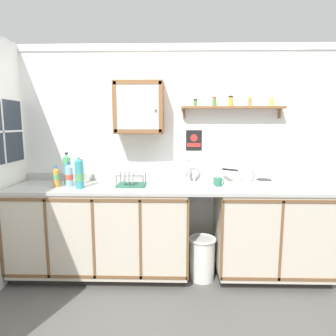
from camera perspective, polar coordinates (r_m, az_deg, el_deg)
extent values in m
plane|color=#565451|center=(3.00, 0.02, -23.39)|extent=(6.23, 6.23, 0.00)
cube|color=white|center=(3.29, 0.32, 2.00)|extent=(3.83, 0.05, 2.42)
cube|color=white|center=(3.33, 0.33, 22.19)|extent=(3.83, 0.02, 0.05)
cube|color=black|center=(3.43, -12.33, -18.44)|extent=(1.74, 0.56, 0.08)
cube|color=beige|center=(3.22, -12.73, -11.30)|extent=(1.78, 0.62, 0.85)
cube|color=brown|center=(2.82, -14.53, -6.06)|extent=(1.78, 0.01, 0.03)
cube|color=brown|center=(3.10, -13.98, -19.77)|extent=(1.78, 0.01, 0.03)
cube|color=brown|center=(3.28, -29.68, -11.85)|extent=(0.02, 0.01, 0.78)
cube|color=brown|center=(3.08, -22.42, -12.66)|extent=(0.02, 0.01, 0.78)
cube|color=brown|center=(2.94, -14.25, -13.33)|extent=(0.02, 0.01, 0.78)
cube|color=brown|center=(2.85, -5.37, -13.76)|extent=(0.02, 0.01, 0.78)
cube|color=brown|center=(2.84, 3.84, -13.88)|extent=(0.02, 0.01, 0.78)
cube|color=black|center=(3.49, 18.64, -18.25)|extent=(1.07, 0.56, 0.08)
cube|color=beige|center=(3.28, 19.19, -11.21)|extent=(1.09, 0.62, 0.85)
cube|color=brown|center=(2.89, 21.45, -6.05)|extent=(1.09, 0.01, 0.03)
cube|color=brown|center=(3.16, 20.66, -19.50)|extent=(1.09, 0.01, 0.03)
cube|color=brown|center=(2.87, 10.38, -13.75)|extent=(0.02, 0.01, 0.78)
cube|color=brown|center=(3.00, 21.04, -13.17)|extent=(0.02, 0.01, 0.78)
cube|color=#B2B2AD|center=(3.00, 0.20, -3.81)|extent=(3.19, 0.65, 0.03)
cube|color=#B2B2AD|center=(3.29, 0.31, -1.76)|extent=(3.19, 0.02, 0.08)
cube|color=silver|center=(3.02, 3.69, -3.35)|extent=(0.56, 0.36, 0.01)
cube|color=slate|center=(3.05, 3.67, -5.52)|extent=(0.48, 0.29, 0.01)
cube|color=slate|center=(3.18, 3.58, -3.94)|extent=(0.48, 0.01, 0.12)
cube|color=slate|center=(2.89, 3.80, -5.21)|extent=(0.48, 0.01, 0.12)
cylinder|color=#4C4C51|center=(3.05, 3.67, -5.55)|extent=(0.04, 0.04, 0.01)
cylinder|color=silver|center=(3.22, 4.02, -2.50)|extent=(0.05, 0.05, 0.02)
cylinder|color=silver|center=(3.20, 4.05, -0.35)|extent=(0.02, 0.02, 0.22)
torus|color=silver|center=(3.11, 4.13, 1.47)|extent=(0.16, 0.02, 0.16)
cylinder|color=silver|center=(3.22, 5.10, -1.93)|extent=(0.02, 0.02, 0.06)
cube|color=silver|center=(3.13, 16.53, -2.83)|extent=(0.38, 0.28, 0.06)
cylinder|color=#2D2D2D|center=(3.12, 14.84, -2.17)|extent=(0.15, 0.15, 0.01)
cylinder|color=#2D2D2D|center=(3.17, 18.06, -2.15)|extent=(0.15, 0.15, 0.01)
cylinder|color=black|center=(2.99, 15.45, -3.31)|extent=(0.03, 0.02, 0.03)
cylinder|color=black|center=(3.04, 18.80, -3.27)|extent=(0.03, 0.02, 0.03)
cylinder|color=silver|center=(3.11, 14.87, -1.25)|extent=(0.17, 0.17, 0.10)
torus|color=silver|center=(3.10, 14.91, -0.38)|extent=(0.17, 0.17, 0.01)
cylinder|color=black|center=(3.18, 11.99, -0.34)|extent=(0.16, 0.13, 0.02)
cylinder|color=white|center=(3.24, -16.38, -1.12)|extent=(0.08, 0.08, 0.21)
cone|color=white|center=(3.22, -16.47, 1.00)|extent=(0.07, 0.07, 0.04)
cylinder|color=red|center=(3.22, -16.49, 1.49)|extent=(0.04, 0.04, 0.02)
cylinder|color=white|center=(3.24, -16.37, -1.31)|extent=(0.08, 0.08, 0.06)
cylinder|color=teal|center=(3.01, -16.78, -1.24)|extent=(0.08, 0.08, 0.27)
cone|color=teal|center=(2.99, -16.91, 1.64)|extent=(0.08, 0.08, 0.04)
cylinder|color=white|center=(2.99, -16.93, 2.17)|extent=(0.04, 0.04, 0.02)
cylinder|color=#4C9959|center=(3.02, -16.76, -1.68)|extent=(0.08, 0.08, 0.08)
cylinder|color=#8CB7E0|center=(3.15, -18.56, -1.59)|extent=(0.07, 0.07, 0.19)
cone|color=#8CB7E0|center=(3.14, -18.66, 0.46)|extent=(0.07, 0.07, 0.03)
cylinder|color=#2D59B2|center=(3.13, -18.68, 0.95)|extent=(0.03, 0.03, 0.02)
cylinder|color=#D84C3F|center=(3.15, -18.55, -1.67)|extent=(0.08, 0.08, 0.05)
cylinder|color=#4CB266|center=(3.27, -18.89, -0.50)|extent=(0.07, 0.07, 0.28)
cone|color=#4CB266|center=(3.25, -19.02, 2.22)|extent=(0.07, 0.07, 0.03)
cylinder|color=#262626|center=(3.25, -19.04, 2.69)|extent=(0.03, 0.03, 0.02)
cylinder|color=#3F8CCC|center=(3.27, -18.91, -0.06)|extent=(0.08, 0.08, 0.08)
cylinder|color=gold|center=(3.17, -20.76, -1.90)|extent=(0.06, 0.06, 0.17)
cone|color=gold|center=(3.15, -20.86, -0.16)|extent=(0.06, 0.06, 0.03)
cylinder|color=#2D59B2|center=(3.15, -20.88, 0.26)|extent=(0.03, 0.03, 0.02)
cylinder|color=#4C9959|center=(3.17, -20.78, -1.61)|extent=(0.06, 0.06, 0.05)
cube|color=#26664C|center=(3.06, -7.07, -3.25)|extent=(0.29, 0.25, 0.01)
cylinder|color=#4C4F54|center=(2.96, -9.97, -2.54)|extent=(0.01, 0.01, 0.11)
cylinder|color=#4C4F54|center=(2.91, -4.85, -2.59)|extent=(0.01, 0.01, 0.11)
cylinder|color=#4C4F54|center=(3.18, -9.15, -1.73)|extent=(0.01, 0.01, 0.11)
cylinder|color=#4C4F54|center=(3.14, -4.39, -1.77)|extent=(0.01, 0.01, 0.11)
cylinder|color=#4C4F54|center=(2.92, -7.45, -1.52)|extent=(0.27, 0.01, 0.01)
cylinder|color=#4C4F54|center=(3.15, -6.80, -0.77)|extent=(0.27, 0.01, 0.01)
cylinder|color=white|center=(3.05, -8.44, -1.75)|extent=(0.01, 0.14, 0.14)
cylinder|color=white|center=(3.05, -7.64, -1.76)|extent=(0.01, 0.16, 0.16)
cylinder|color=white|center=(3.04, -6.83, -1.76)|extent=(0.01, 0.16, 0.16)
cylinder|color=#337259|center=(3.05, 9.57, -2.61)|extent=(0.09, 0.09, 0.09)
torus|color=#337259|center=(3.03, 10.34, -2.65)|extent=(0.05, 0.05, 0.06)
cube|color=brown|center=(3.14, -5.57, 11.51)|extent=(0.51, 0.26, 0.53)
cube|color=silver|center=(3.00, -5.89, 11.64)|extent=(0.42, 0.01, 0.44)
cube|color=brown|center=(3.04, -10.28, 11.51)|extent=(0.04, 0.01, 0.50)
cube|color=brown|center=(2.98, -1.41, 11.70)|extent=(0.04, 0.01, 0.50)
cube|color=brown|center=(3.02, -5.96, 16.18)|extent=(0.48, 0.01, 0.04)
cube|color=brown|center=(3.00, -5.82, 7.05)|extent=(0.48, 0.01, 0.04)
sphere|color=olive|center=(2.97, -2.43, 11.19)|extent=(0.02, 0.02, 0.02)
cube|color=brown|center=(3.23, 12.39, 11.35)|extent=(1.08, 0.14, 0.02)
cube|color=brown|center=(3.23, 3.11, 10.44)|extent=(0.02, 0.03, 0.10)
cube|color=brown|center=(3.42, 20.72, 9.80)|extent=(0.02, 0.03, 0.10)
cylinder|color=#598C3F|center=(3.18, 5.30, 12.32)|extent=(0.04, 0.04, 0.06)
cylinder|color=black|center=(3.18, 5.31, 13.01)|extent=(0.04, 0.04, 0.02)
cylinder|color=#598C3F|center=(3.22, 8.91, 12.42)|extent=(0.04, 0.04, 0.08)
cylinder|color=red|center=(3.23, 8.93, 13.30)|extent=(0.04, 0.04, 0.02)
cylinder|color=gold|center=(3.22, 12.01, 12.40)|extent=(0.04, 0.04, 0.09)
cylinder|color=black|center=(3.22, 12.04, 13.35)|extent=(0.05, 0.05, 0.02)
cylinder|color=tan|center=(3.26, 15.52, 12.09)|extent=(0.04, 0.04, 0.08)
cylinder|color=yellow|center=(3.27, 15.56, 12.90)|extent=(0.04, 0.04, 0.02)
cylinder|color=#E0C659|center=(3.35, 19.37, 11.96)|extent=(0.05, 0.05, 0.09)
cylinder|color=white|center=(3.35, 19.41, 12.88)|extent=(0.05, 0.05, 0.02)
cube|color=black|center=(3.25, 5.03, 5.35)|extent=(0.17, 0.01, 0.22)
cube|color=red|center=(3.25, 5.02, 4.46)|extent=(0.15, 0.00, 0.04)
cylinder|color=red|center=(3.24, 5.04, 5.83)|extent=(0.08, 0.00, 0.08)
cube|color=#262D38|center=(3.27, -29.33, 6.16)|extent=(0.01, 0.71, 0.62)
cube|color=white|center=(3.28, -29.48, 6.15)|extent=(0.02, 0.76, 0.67)
cube|color=white|center=(3.27, -29.24, 6.16)|extent=(0.01, 0.02, 0.62)
cube|color=white|center=(3.27, -29.24, 6.16)|extent=(0.01, 0.71, 0.02)
cylinder|color=silver|center=(3.18, 6.60, -17.07)|extent=(0.25, 0.25, 0.43)
torus|color=white|center=(3.09, 6.67, -13.49)|extent=(0.28, 0.28, 0.03)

